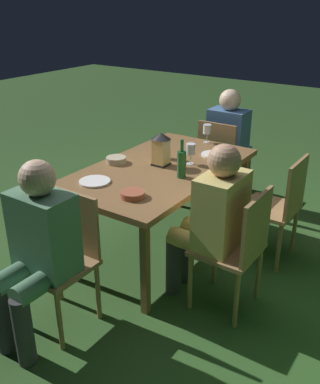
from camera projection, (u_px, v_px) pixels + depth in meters
name	position (u px, v px, depth m)	size (l,w,h in m)	color
ground_plane	(160.00, 246.00, 3.77)	(16.00, 16.00, 0.00)	#2D5123
dining_table	(160.00, 173.00, 3.50)	(1.67, 0.94, 0.73)	brown
chair_side_right_a	(279.00, 204.00, 3.42)	(0.42, 0.40, 0.87)	#937047
chair_head_near	(221.00, 158.00, 4.39)	(0.40, 0.42, 0.87)	#937047
person_in_blue	(230.00, 139.00, 4.48)	(0.48, 0.38, 1.15)	#426699
chair_head_far	(63.00, 254.00, 2.76)	(0.40, 0.42, 0.87)	#937047
person_in_green	(37.00, 246.00, 2.55)	(0.48, 0.38, 1.15)	#4C7A5B
chair_side_right_b	(237.00, 246.00, 2.85)	(0.42, 0.40, 0.87)	#937047
person_in_mustard	(212.00, 217.00, 2.89)	(0.38, 0.47, 1.15)	tan
lantern_centerpiece	(161.00, 147.00, 3.45)	(0.15, 0.15, 0.27)	black
green_bottle_on_table	(182.00, 163.00, 3.23)	(0.07, 0.07, 0.29)	#1E5B2D
wine_glass_a	(207.00, 130.00, 4.01)	(0.08, 0.08, 0.17)	silver
wine_glass_b	(191.00, 150.00, 3.49)	(0.08, 0.08, 0.17)	silver
wine_glass_c	(162.00, 144.00, 3.63)	(0.08, 0.08, 0.17)	silver
plate_a	(95.00, 181.00, 3.18)	(0.23, 0.23, 0.01)	white
plate_b	(213.00, 155.00, 3.72)	(0.20, 0.20, 0.01)	white
bowl_olives	(116.00, 160.00, 3.55)	(0.16, 0.16, 0.05)	#BCAD8E
bowl_bread	(133.00, 194.00, 2.94)	(0.17, 0.17, 0.04)	#9E5138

